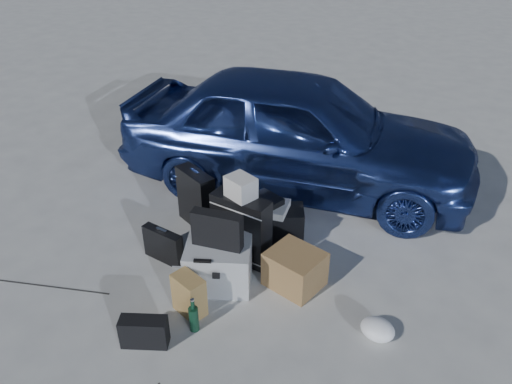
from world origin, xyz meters
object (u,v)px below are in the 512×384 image
briefcase (163,246)px  suitcase_right (241,228)px  car (298,131)px  suitcase_left (196,198)px  pelican_case (219,264)px  cardboard_box (295,269)px  green_bottle (193,315)px  duffel_bag (268,224)px

briefcase → suitcase_right: size_ratio=0.64×
car → suitcase_right: car is taller
car → suitcase_left: size_ratio=6.51×
pelican_case → cardboard_box: 0.64m
cardboard_box → briefcase: bearing=-168.0°
briefcase → green_bottle: bearing=-33.1°
cardboard_box → green_bottle: bearing=-119.2°
briefcase → cardboard_box: cardboard_box is taller
cardboard_box → pelican_case: bearing=-154.2°
pelican_case → green_bottle: pelican_case is taller
pelican_case → duffel_bag: bearing=59.9°
pelican_case → green_bottle: bearing=-102.5°
pelican_case → briefcase: bearing=153.2°
car → briefcase: size_ratio=9.33×
suitcase_right → briefcase: bearing=-144.3°
green_bottle → cardboard_box: bearing=60.8°
suitcase_left → cardboard_box: 1.30m
suitcase_left → duffel_bag: bearing=30.7°
suitcase_right → green_bottle: bearing=-78.4°
car → duffel_bag: size_ratio=5.68×
briefcase → suitcase_left: suitcase_left is taller
car → cardboard_box: size_ratio=8.82×
suitcase_left → cardboard_box: bearing=5.8°
pelican_case → briefcase: pelican_case is taller
car → briefcase: car is taller
briefcase → pelican_case: bearing=3.3°
car → briefcase: (-0.48, -1.82, -0.49)m
briefcase → cardboard_box: (1.17, 0.25, 0.00)m
car → duffel_bag: car is taller
suitcase_right → green_bottle: (0.11, -0.94, -0.17)m
suitcase_left → duffel_bag: (0.74, 0.10, -0.12)m
pelican_case → suitcase_left: bearing=110.9°
car → briefcase: bearing=154.9°
car → suitcase_right: 1.51m
suitcase_left → green_bottle: suitcase_left is taller
pelican_case → duffel_bag: size_ratio=0.80×
briefcase → duffel_bag: (0.68, 0.73, 0.01)m
pelican_case → briefcase: size_ratio=1.31×
suitcase_left → green_bottle: bearing=-34.5°
briefcase → suitcase_left: (-0.06, 0.63, 0.13)m
suitcase_left → suitcase_right: (0.66, -0.27, 0.03)m
car → duffel_bag: bearing=179.9°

